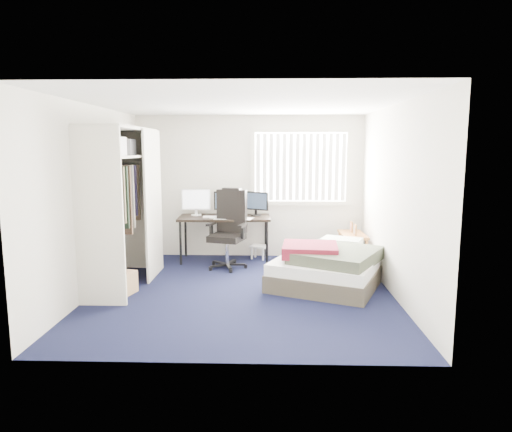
{
  "coord_description": "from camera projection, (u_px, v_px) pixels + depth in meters",
  "views": [
    {
      "loc": [
        0.37,
        -5.98,
        1.94
      ],
      "look_at": [
        0.17,
        0.4,
        0.98
      ],
      "focal_mm": 32.0,
      "sensor_mm": 36.0,
      "label": 1
    }
  ],
  "objects": [
    {
      "name": "ground",
      "position": [
        243.0,
        291.0,
        6.21
      ],
      "size": [
        4.2,
        4.2,
        0.0
      ],
      "primitive_type": "plane",
      "color": "black",
      "rests_on": "ground"
    },
    {
      "name": "room_shell",
      "position": [
        242.0,
        181.0,
        5.99
      ],
      "size": [
        4.2,
        4.2,
        4.2
      ],
      "color": "silver",
      "rests_on": "ground"
    },
    {
      "name": "window_assembly",
      "position": [
        301.0,
        167.0,
        7.96
      ],
      "size": [
        1.72,
        0.09,
        1.32
      ],
      "color": "white",
      "rests_on": "ground"
    },
    {
      "name": "closet",
      "position": [
        123.0,
        190.0,
        6.32
      ],
      "size": [
        0.64,
        1.84,
        2.22
      ],
      "color": "beige",
      "rests_on": "ground"
    },
    {
      "name": "desk",
      "position": [
        225.0,
        215.0,
        7.84
      ],
      "size": [
        1.59,
        0.8,
        1.23
      ],
      "color": "black",
      "rests_on": "ground"
    },
    {
      "name": "office_chair",
      "position": [
        229.0,
        237.0,
        7.43
      ],
      "size": [
        0.75,
        0.75,
        1.29
      ],
      "color": "black",
      "rests_on": "ground"
    },
    {
      "name": "footstool",
      "position": [
        259.0,
        248.0,
        8.01
      ],
      "size": [
        0.36,
        0.33,
        0.24
      ],
      "color": "white",
      "rests_on": "ground"
    },
    {
      "name": "nightstand",
      "position": [
        353.0,
        237.0,
        7.59
      ],
      "size": [
        0.41,
        0.78,
        0.7
      ],
      "color": "brown",
      "rests_on": "ground"
    },
    {
      "name": "bed",
      "position": [
        330.0,
        265.0,
        6.57
      ],
      "size": [
        1.97,
        2.21,
        0.61
      ],
      "color": "#3C362B",
      "rests_on": "ground"
    },
    {
      "name": "pine_box",
      "position": [
        119.0,
        282.0,
        6.12
      ],
      "size": [
        0.46,
        0.39,
        0.3
      ],
      "primitive_type": "cube",
      "rotation": [
        0.0,
        0.0,
        -0.27
      ],
      "color": "#9D7C4E",
      "rests_on": "ground"
    }
  ]
}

